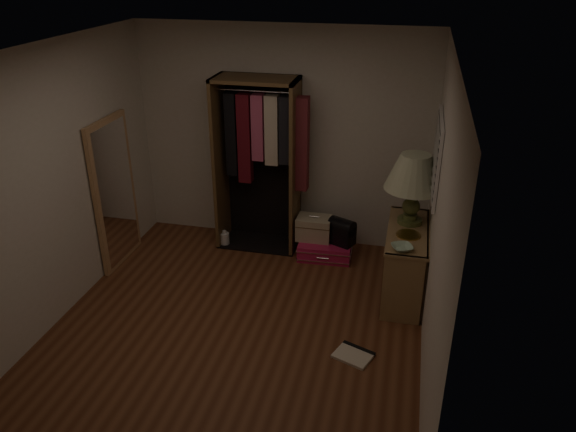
{
  "coord_description": "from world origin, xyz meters",
  "views": [
    {
      "loc": [
        1.48,
        -4.19,
        3.32
      ],
      "look_at": [
        0.3,
        0.95,
        0.8
      ],
      "focal_mm": 35.0,
      "sensor_mm": 36.0,
      "label": 1
    }
  ],
  "objects_px": {
    "floor_mirror": "(115,193)",
    "white_jug": "(225,239)",
    "console_bookshelf": "(405,259)",
    "open_wardrobe": "(263,149)",
    "pink_suitcase": "(325,249)",
    "train_case": "(314,228)",
    "table_lamp": "(414,173)",
    "black_bag": "(342,231)"
  },
  "relations": [
    {
      "from": "train_case",
      "to": "table_lamp",
      "type": "height_order",
      "value": "table_lamp"
    },
    {
      "from": "console_bookshelf",
      "to": "table_lamp",
      "type": "height_order",
      "value": "table_lamp"
    },
    {
      "from": "pink_suitcase",
      "to": "white_jug",
      "type": "bearing_deg",
      "value": 177.07
    },
    {
      "from": "black_bag",
      "to": "white_jug",
      "type": "distance_m",
      "value": 1.47
    },
    {
      "from": "pink_suitcase",
      "to": "white_jug",
      "type": "xyz_separation_m",
      "value": [
        -1.25,
        0.0,
        -0.01
      ]
    },
    {
      "from": "open_wardrobe",
      "to": "train_case",
      "type": "xyz_separation_m",
      "value": [
        0.64,
        -0.11,
        -0.89
      ]
    },
    {
      "from": "pink_suitcase",
      "to": "black_bag",
      "type": "relative_size",
      "value": 1.89
    },
    {
      "from": "console_bookshelf",
      "to": "open_wardrobe",
      "type": "height_order",
      "value": "open_wardrobe"
    },
    {
      "from": "console_bookshelf",
      "to": "open_wardrobe",
      "type": "distance_m",
      "value": 2.05
    },
    {
      "from": "floor_mirror",
      "to": "white_jug",
      "type": "height_order",
      "value": "floor_mirror"
    },
    {
      "from": "open_wardrobe",
      "to": "floor_mirror",
      "type": "xyz_separation_m",
      "value": [
        -1.52,
        -0.77,
        -0.37
      ]
    },
    {
      "from": "open_wardrobe",
      "to": "table_lamp",
      "type": "distance_m",
      "value": 1.82
    },
    {
      "from": "table_lamp",
      "to": "white_jug",
      "type": "bearing_deg",
      "value": 169.25
    },
    {
      "from": "open_wardrobe",
      "to": "floor_mirror",
      "type": "distance_m",
      "value": 1.74
    },
    {
      "from": "open_wardrobe",
      "to": "train_case",
      "type": "height_order",
      "value": "open_wardrobe"
    },
    {
      "from": "floor_mirror",
      "to": "table_lamp",
      "type": "relative_size",
      "value": 2.23
    },
    {
      "from": "console_bookshelf",
      "to": "black_bag",
      "type": "distance_m",
      "value": 0.95
    },
    {
      "from": "floor_mirror",
      "to": "white_jug",
      "type": "bearing_deg",
      "value": 29.69
    },
    {
      "from": "table_lamp",
      "to": "white_jug",
      "type": "relative_size",
      "value": 3.87
    },
    {
      "from": "black_bag",
      "to": "train_case",
      "type": "bearing_deg",
      "value": -163.89
    },
    {
      "from": "console_bookshelf",
      "to": "pink_suitcase",
      "type": "bearing_deg",
      "value": 148.39
    },
    {
      "from": "open_wardrobe",
      "to": "white_jug",
      "type": "relative_size",
      "value": 10.41
    },
    {
      "from": "black_bag",
      "to": "table_lamp",
      "type": "height_order",
      "value": "table_lamp"
    },
    {
      "from": "console_bookshelf",
      "to": "white_jug",
      "type": "xyz_separation_m",
      "value": [
        -2.19,
        0.58,
        -0.31
      ]
    },
    {
      "from": "pink_suitcase",
      "to": "train_case",
      "type": "distance_m",
      "value": 0.28
    },
    {
      "from": "console_bookshelf",
      "to": "white_jug",
      "type": "bearing_deg",
      "value": 165.25
    },
    {
      "from": "pink_suitcase",
      "to": "floor_mirror",
      "type": "bearing_deg",
      "value": -168.33
    },
    {
      "from": "black_bag",
      "to": "table_lamp",
      "type": "relative_size",
      "value": 0.45
    },
    {
      "from": "table_lamp",
      "to": "train_case",
      "type": "bearing_deg",
      "value": 156.48
    },
    {
      "from": "black_bag",
      "to": "floor_mirror",
      "type": "bearing_deg",
      "value": -141.8
    },
    {
      "from": "train_case",
      "to": "white_jug",
      "type": "xyz_separation_m",
      "value": [
        -1.1,
        -0.06,
        -0.25
      ]
    },
    {
      "from": "floor_mirror",
      "to": "white_jug",
      "type": "xyz_separation_m",
      "value": [
        1.05,
        0.6,
        -0.77
      ]
    },
    {
      "from": "train_case",
      "to": "black_bag",
      "type": "bearing_deg",
      "value": -8.45
    },
    {
      "from": "black_bag",
      "to": "white_jug",
      "type": "height_order",
      "value": "black_bag"
    },
    {
      "from": "train_case",
      "to": "table_lamp",
      "type": "xyz_separation_m",
      "value": [
        1.09,
        -0.47,
        0.96
      ]
    },
    {
      "from": "open_wardrobe",
      "to": "black_bag",
      "type": "height_order",
      "value": "open_wardrobe"
    },
    {
      "from": "train_case",
      "to": "white_jug",
      "type": "distance_m",
      "value": 1.13
    },
    {
      "from": "console_bookshelf",
      "to": "train_case",
      "type": "distance_m",
      "value": 1.26
    },
    {
      "from": "pink_suitcase",
      "to": "black_bag",
      "type": "bearing_deg",
      "value": -0.72
    },
    {
      "from": "white_jug",
      "to": "open_wardrobe",
      "type": "bearing_deg",
      "value": 19.95
    },
    {
      "from": "open_wardrobe",
      "to": "table_lamp",
      "type": "relative_size",
      "value": 2.69
    },
    {
      "from": "black_bag",
      "to": "open_wardrobe",
      "type": "bearing_deg",
      "value": -164.84
    }
  ]
}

